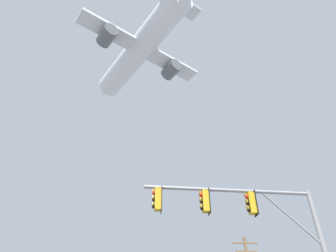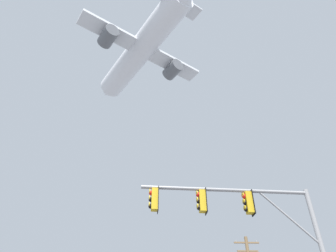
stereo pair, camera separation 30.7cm
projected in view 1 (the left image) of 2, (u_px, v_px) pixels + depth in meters
signal_pole_near at (251, 221)px, 12.06m from camera, size 7.21×0.69×6.54m
airplane at (140, 49)px, 49.97m from camera, size 19.71×25.53×7.69m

